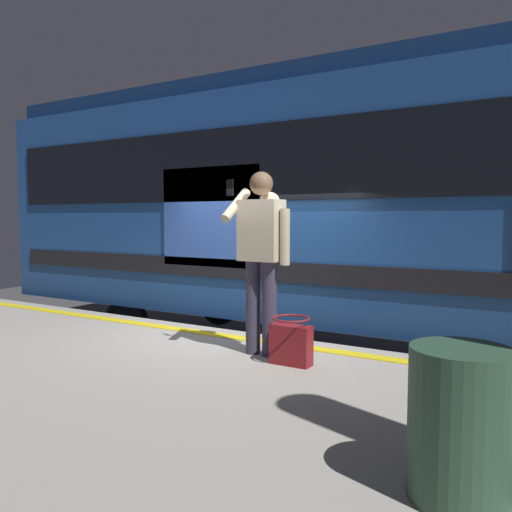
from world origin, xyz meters
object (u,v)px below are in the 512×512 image
object	(u,v)px
passenger	(262,247)
handbag	(291,342)
trash_bin	(460,424)
train_carriage	(409,198)

from	to	relation	value
passenger	handbag	distance (m)	0.93
handbag	trash_bin	size ratio (longest dim) A/B	0.60
train_carriage	trash_bin	xyz separation A→B (m)	(-1.38, 4.39, -1.20)
handbag	trash_bin	world-z (taller)	trash_bin
handbag	train_carriage	bearing A→B (deg)	-95.53
trash_bin	handbag	bearing A→B (deg)	-43.08
handbag	passenger	bearing A→B (deg)	-22.57
train_carriage	handbag	distance (m)	3.17
trash_bin	train_carriage	bearing A→B (deg)	-72.61
passenger	trash_bin	distance (m)	2.75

